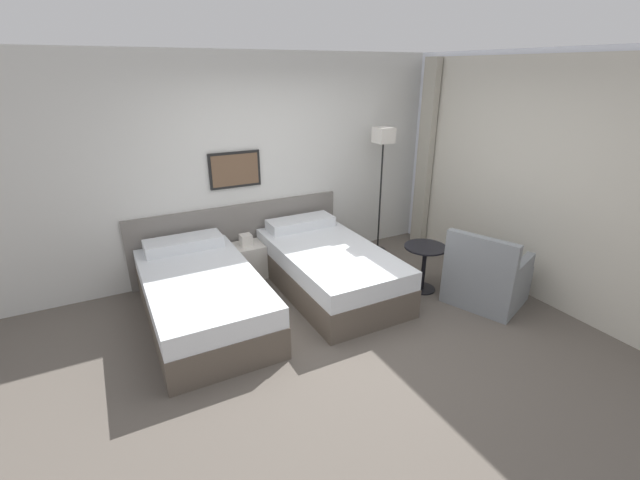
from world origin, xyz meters
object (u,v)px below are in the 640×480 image
bed_near_door (202,297)px  bed_near_window (328,268)px  nightstand (247,260)px  floor_lamp (383,149)px  side_table (424,259)px  armchair (486,279)px

bed_near_door → bed_near_window: (1.50, 0.00, 0.00)m
nightstand → floor_lamp: size_ratio=0.32×
bed_near_window → side_table: size_ratio=3.60×
nightstand → floor_lamp: floor_lamp is taller
nightstand → side_table: bearing=-37.0°
bed_near_door → nightstand: (0.75, 0.78, -0.05)m
bed_near_door → bed_near_window: 1.50m
floor_lamp → side_table: 1.66m
bed_near_window → nightstand: size_ratio=3.54×
bed_near_window → side_table: 1.14m
bed_near_window → side_table: bearing=-28.6°
floor_lamp → armchair: bearing=-83.3°
floor_lamp → bed_near_window: bearing=-150.3°
bed_near_window → floor_lamp: floor_lamp is taller
bed_near_door → side_table: size_ratio=3.60×
bed_near_window → nightstand: bed_near_window is taller
nightstand → side_table: (1.75, -1.32, 0.17)m
nightstand → floor_lamp: 2.33m
bed_near_window → floor_lamp: 1.84m
nightstand → side_table: 2.20m
bed_near_door → floor_lamp: size_ratio=1.14×
nightstand → bed_near_door: bearing=-134.1°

